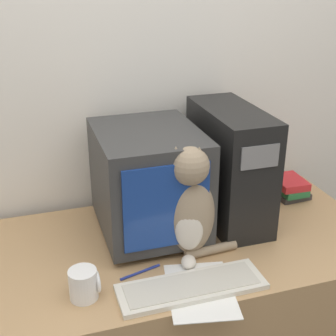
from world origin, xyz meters
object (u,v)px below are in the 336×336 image
at_px(book_stack, 289,187).
at_px(pen, 140,272).
at_px(crt_monitor, 149,181).
at_px(mug, 84,284).
at_px(computer_tower, 230,165).
at_px(keyboard, 192,287).
at_px(cat, 190,207).

xyz_separation_m(book_stack, pen, (-0.79, -0.36, -0.04)).
height_order(crt_monitor, book_stack, crt_monitor).
bearing_deg(mug, computer_tower, 28.10).
relative_size(crt_monitor, book_stack, 2.62).
bearing_deg(pen, computer_tower, 31.70).
height_order(crt_monitor, computer_tower, computer_tower).
height_order(keyboard, pen, keyboard).
bearing_deg(cat, crt_monitor, 134.54).
distance_m(book_stack, mug, 1.07).
xyz_separation_m(crt_monitor, book_stack, (0.68, 0.09, -0.17)).
xyz_separation_m(cat, pen, (-0.20, -0.07, -0.18)).
relative_size(computer_tower, pen, 3.15).
relative_size(cat, pen, 2.81).
relative_size(crt_monitor, computer_tower, 0.98).
distance_m(book_stack, pen, 0.87).
bearing_deg(crt_monitor, book_stack, 7.83).
relative_size(computer_tower, book_stack, 2.67).
bearing_deg(book_stack, keyboard, -142.88).
xyz_separation_m(keyboard, cat, (0.06, 0.20, 0.18)).
bearing_deg(keyboard, crt_monitor, 94.42).
relative_size(crt_monitor, pen, 3.10).
bearing_deg(mug, crt_monitor, 47.69).
bearing_deg(book_stack, pen, -155.47).
bearing_deg(computer_tower, book_stack, 13.91).
height_order(crt_monitor, keyboard, crt_monitor).
distance_m(crt_monitor, book_stack, 0.71).
relative_size(book_stack, pen, 1.18).
height_order(book_stack, pen, book_stack).
bearing_deg(cat, computer_tower, 59.51).
relative_size(computer_tower, cat, 1.12).
distance_m(keyboard, pen, 0.19).
bearing_deg(pen, book_stack, 24.53).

